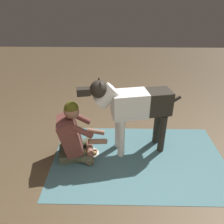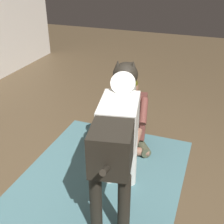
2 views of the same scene
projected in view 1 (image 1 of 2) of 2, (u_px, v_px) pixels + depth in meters
ground_plane at (138, 148)px, 3.38m from camera, size 13.41×13.41×0.00m
area_rug at (138, 159)px, 3.16m from camera, size 2.42×1.56×0.01m
person_sitting_on_floor at (74, 135)px, 3.06m from camera, size 0.73×0.57×0.87m
large_dog at (134, 106)px, 3.00m from camera, size 1.42×0.46×1.16m
hot_dog_on_plate at (90, 152)px, 3.26m from camera, size 0.25×0.25×0.06m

